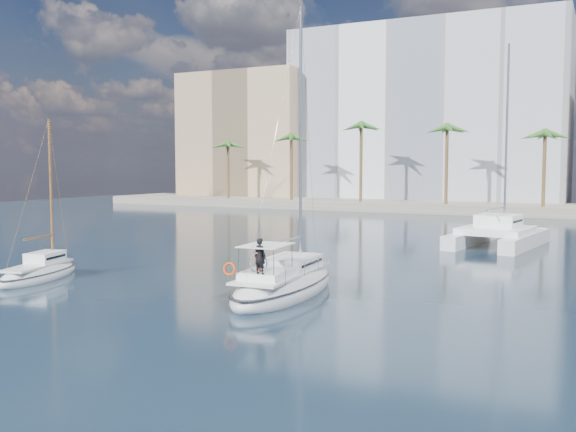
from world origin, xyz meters
The scene contains 10 objects.
ground centered at (0.00, 0.00, 0.00)m, with size 160.00×160.00×0.00m, color black.
quay centered at (0.00, 61.00, 0.60)m, with size 120.00×14.00×1.20m, color gray.
building_modern centered at (-12.00, 73.00, 14.00)m, with size 42.00×16.00×28.00m, color white.
building_tan_left centered at (-42.00, 69.00, 11.00)m, with size 22.00×14.00×22.00m, color tan.
palm_left centered at (-34.00, 57.00, 10.28)m, with size 3.60×3.60×12.30m.
palm_centre centered at (0.00, 57.00, 10.28)m, with size 3.60×3.60×12.30m.
main_sloop centered at (-0.33, -0.55, 0.50)m, with size 3.97×10.48×15.26m.
small_sloop centered at (-14.61, -2.95, 0.38)m, with size 3.62×6.97×9.58m.
catamaran centered at (6.26, 23.91, 1.12)m, with size 6.88×11.57×16.07m.
seagull centered at (-1.49, 5.53, 0.42)m, with size 0.93×0.40×0.17m.
Camera 1 is at (13.87, -28.71, 6.44)m, focal length 40.00 mm.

